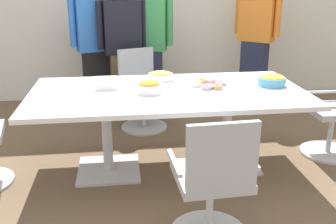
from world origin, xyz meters
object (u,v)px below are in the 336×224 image
at_px(office_chair_0, 213,187).
at_px(person_standing_2, 149,44).
at_px(person_standing_1, 123,48).
at_px(snack_bowl_chips_yellow, 272,80).
at_px(conference_table, 168,104).
at_px(napkin_pile, 106,83).
at_px(office_chair_2, 142,94).
at_px(donut_platter, 209,84).
at_px(snack_bowl_chips_orange, 149,87).
at_px(person_standing_0, 95,45).
at_px(snack_bowl_cookies, 161,76).
at_px(person_standing_3, 256,33).

bearing_deg(office_chair_0, person_standing_2, 90.78).
distance_m(office_chair_0, person_standing_1, 2.74).
height_order(office_chair_0, snack_bowl_chips_yellow, office_chair_0).
bearing_deg(conference_table, napkin_pile, 164.30).
relative_size(office_chair_2, snack_bowl_chips_yellow, 3.61).
relative_size(office_chair_2, donut_platter, 2.67).
bearing_deg(conference_table, office_chair_2, 98.76).
relative_size(person_standing_2, snack_bowl_chips_yellow, 6.78).
xyz_separation_m(conference_table, person_standing_2, (-0.03, 1.66, 0.26)).
bearing_deg(snack_bowl_chips_orange, person_standing_1, 96.87).
bearing_deg(person_standing_0, snack_bowl_cookies, 99.89).
distance_m(conference_table, person_standing_2, 1.69).
height_order(person_standing_1, napkin_pile, person_standing_1).
xyz_separation_m(office_chair_0, person_standing_3, (1.21, 2.76, 0.59)).
xyz_separation_m(person_standing_2, snack_bowl_chips_yellow, (1.00, -1.62, -0.09)).
bearing_deg(donut_platter, person_standing_0, 123.84).
distance_m(person_standing_0, person_standing_1, 0.38).
height_order(person_standing_0, donut_platter, person_standing_0).
height_order(office_chair_2, person_standing_1, person_standing_1).
height_order(office_chair_2, snack_bowl_chips_yellow, office_chair_2).
distance_m(person_standing_1, snack_bowl_chips_orange, 1.63).
bearing_deg(office_chair_0, person_standing_3, 63.17).
relative_size(conference_table, snack_bowl_cookies, 9.96).
xyz_separation_m(person_standing_1, snack_bowl_chips_orange, (0.19, -1.61, -0.07)).
bearing_deg(office_chair_2, person_standing_2, -123.61).
bearing_deg(person_standing_3, person_standing_0, 38.80).
xyz_separation_m(conference_table, napkin_pile, (-0.54, 0.15, 0.17)).
xyz_separation_m(office_chair_0, person_standing_1, (-0.52, 2.65, 0.47)).
height_order(person_standing_1, snack_bowl_cookies, person_standing_1).
distance_m(person_standing_1, snack_bowl_chips_yellow, 2.01).
distance_m(snack_bowl_chips_yellow, donut_platter, 0.58).
bearing_deg(conference_table, donut_platter, 12.53).
distance_m(person_standing_2, person_standing_3, 1.40).
relative_size(person_standing_0, snack_bowl_chips_yellow, 6.76).
bearing_deg(snack_bowl_chips_yellow, office_chair_0, -125.27).
xyz_separation_m(snack_bowl_cookies, donut_platter, (0.41, -0.30, -0.02)).
distance_m(office_chair_0, napkin_pile, 1.48).
bearing_deg(office_chair_0, office_chair_2, 95.27).
relative_size(conference_table, office_chair_0, 2.64).
height_order(conference_table, snack_bowl_chips_orange, snack_bowl_chips_orange).
relative_size(office_chair_0, napkin_pile, 4.56).
bearing_deg(office_chair_0, napkin_pile, 115.83).
xyz_separation_m(person_standing_1, snack_bowl_cookies, (0.34, -1.17, -0.08)).
relative_size(person_standing_1, napkin_pile, 8.42).
bearing_deg(person_standing_2, office_chair_0, 108.41).
height_order(office_chair_0, office_chair_2, same).
height_order(person_standing_3, snack_bowl_chips_orange, person_standing_3).
distance_m(office_chair_0, donut_platter, 1.26).
xyz_separation_m(conference_table, person_standing_1, (-0.36, 1.55, 0.25)).
distance_m(office_chair_2, person_standing_0, 0.95).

